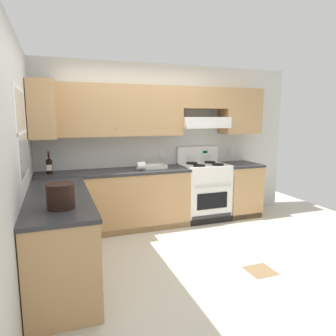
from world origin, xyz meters
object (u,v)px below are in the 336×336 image
Objects in this scene: stove at (204,191)px; wine_bottle at (49,165)px; bucket at (61,195)px; bowl at (153,167)px; paper_towel_roll at (141,166)px.

stove is 2.48m from wine_bottle.
wine_bottle reaches higher than bucket.
bowl is (-0.89, 0.01, 0.45)m from stove.
wine_bottle is 0.81× the size of bowl.
wine_bottle reaches higher than stove.
wine_bottle reaches higher than paper_towel_roll.
wine_bottle is (-2.41, 0.07, 0.55)m from stove.
bowl is (1.53, -0.06, -0.10)m from wine_bottle.
wine_bottle is at bearing 93.47° from bucket.
paper_towel_roll is at bearing -176.37° from stove.
stove is at bearing 3.63° from paper_towel_roll.
paper_towel_roll is (-1.11, -0.07, 0.49)m from stove.
stove is at bearing -1.62° from wine_bottle.
paper_towel_roll reaches higher than bowl.
bucket is at bearing -124.86° from paper_towel_roll.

